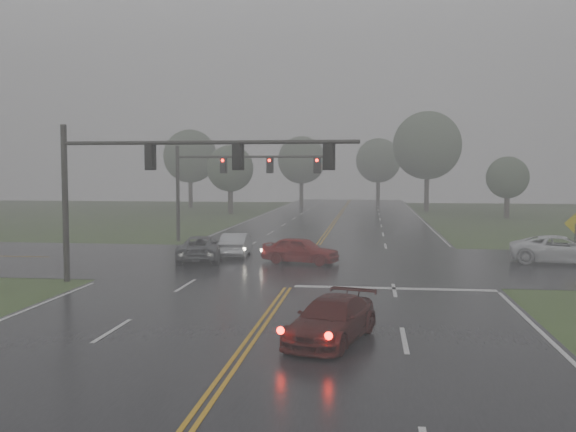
# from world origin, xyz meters

# --- Properties ---
(ground) EXTENTS (180.00, 180.00, 0.00)m
(ground) POSITION_xyz_m (0.00, 0.00, 0.00)
(ground) COLOR #344A20
(ground) RESTS_ON ground
(main_road) EXTENTS (18.00, 160.00, 0.02)m
(main_road) POSITION_xyz_m (0.00, 20.00, 0.00)
(main_road) COLOR black
(main_road) RESTS_ON ground
(cross_street) EXTENTS (120.00, 14.00, 0.02)m
(cross_street) POSITION_xyz_m (0.00, 22.00, 0.00)
(cross_street) COLOR black
(cross_street) RESTS_ON ground
(stop_bar) EXTENTS (8.50, 0.50, 0.01)m
(stop_bar) POSITION_xyz_m (4.50, 14.40, 0.00)
(stop_bar) COLOR silver
(stop_bar) RESTS_ON ground
(sedan_maroon) EXTENTS (2.97, 4.70, 1.27)m
(sedan_maroon) POSITION_xyz_m (2.37, 5.64, 0.00)
(sedan_maroon) COLOR #3F0D0B
(sedan_maroon) RESTS_ON ground
(sedan_red) EXTENTS (4.50, 2.73, 1.43)m
(sedan_red) POSITION_xyz_m (-0.25, 21.43, 0.00)
(sedan_red) COLOR maroon
(sedan_red) RESTS_ON ground
(sedan_silver) EXTENTS (1.72, 4.24, 1.37)m
(sedan_silver) POSITION_xyz_m (-4.32, 23.81, 0.00)
(sedan_silver) COLOR #BABDC3
(sedan_silver) RESTS_ON ground
(car_grey) EXTENTS (3.00, 5.26, 1.38)m
(car_grey) POSITION_xyz_m (-5.89, 21.80, 0.00)
(car_grey) COLOR #4F5155
(car_grey) RESTS_ON ground
(pickup_white) EXTENTS (5.75, 3.45, 1.49)m
(pickup_white) POSITION_xyz_m (13.77, 23.10, 0.00)
(pickup_white) COLOR white
(pickup_white) RESTS_ON ground
(signal_gantry_near) EXTENTS (13.36, 0.31, 7.08)m
(signal_gantry_near) POSITION_xyz_m (-6.06, 14.50, 4.99)
(signal_gantry_near) COLOR black
(signal_gantry_near) RESTS_ON ground
(signal_gantry_far) EXTENTS (11.23, 0.35, 6.82)m
(signal_gantry_far) POSITION_xyz_m (-6.79, 31.58, 4.76)
(signal_gantry_far) COLOR black
(signal_gantry_far) RESTS_ON ground
(sign_diamond_east) EXTENTS (1.12, 0.28, 2.74)m
(sign_diamond_east) POSITION_xyz_m (14.50, 23.34, 1.84)
(sign_diamond_east) COLOR black
(sign_diamond_east) RESTS_ON ground
(tree_nw_a) EXTENTS (5.49, 5.49, 8.07)m
(tree_nw_a) POSITION_xyz_m (-12.95, 61.41, 5.30)
(tree_nw_a) COLOR #352B22
(tree_nw_a) RESTS_ON ground
(tree_ne_a) EXTENTS (8.47, 8.47, 12.44)m
(tree_ne_a) POSITION_xyz_m (10.43, 68.51, 8.19)
(tree_ne_a) COLOR #352B22
(tree_ne_a) RESTS_ON ground
(tree_n_mid) EXTENTS (6.82, 6.82, 10.02)m
(tree_n_mid) POSITION_xyz_m (-6.34, 78.68, 6.59)
(tree_n_mid) COLOR #352B22
(tree_n_mid) RESTS_ON ground
(tree_e_near) EXTENTS (4.49, 4.49, 6.59)m
(tree_e_near) POSITION_xyz_m (17.98, 57.98, 4.32)
(tree_e_near) COLOR #352B22
(tree_e_near) RESTS_ON ground
(tree_nw_b) EXTENTS (7.29, 7.29, 10.71)m
(tree_nw_b) POSITION_xyz_m (-21.05, 72.75, 7.05)
(tree_nw_b) COLOR #352B22
(tree_nw_b) RESTS_ON ground
(tree_n_far) EXTENTS (6.88, 6.88, 10.10)m
(tree_n_far) POSITION_xyz_m (4.66, 87.17, 6.64)
(tree_n_far) COLOR #352B22
(tree_n_far) RESTS_ON ground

